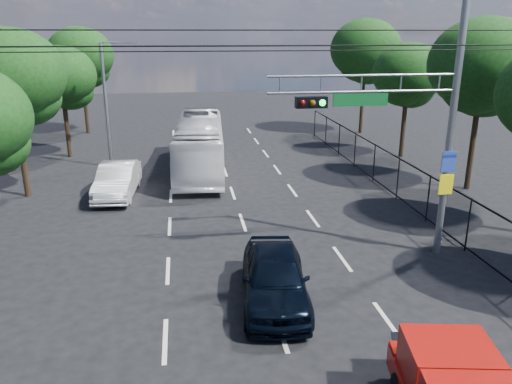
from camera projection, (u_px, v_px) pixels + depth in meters
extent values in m
cube|color=beige|center=(165.00, 341.00, 12.76)|extent=(0.12, 2.00, 0.01)
cube|color=beige|center=(168.00, 270.00, 16.53)|extent=(0.12, 2.00, 0.01)
cube|color=beige|center=(170.00, 226.00, 20.30)|extent=(0.12, 2.00, 0.01)
cube|color=beige|center=(171.00, 196.00, 24.06)|extent=(0.12, 2.00, 0.01)
cube|color=beige|center=(172.00, 174.00, 27.83)|extent=(0.12, 2.00, 0.01)
cube|color=beige|center=(172.00, 157.00, 31.60)|extent=(0.12, 2.00, 0.01)
cube|color=beige|center=(173.00, 144.00, 35.36)|extent=(0.12, 2.00, 0.01)
cube|color=beige|center=(173.00, 133.00, 39.13)|extent=(0.12, 2.00, 0.01)
cube|color=beige|center=(280.00, 331.00, 13.19)|extent=(0.12, 2.00, 0.01)
cube|color=beige|center=(257.00, 264.00, 16.96)|extent=(0.12, 2.00, 0.01)
cube|color=beige|center=(243.00, 222.00, 20.72)|extent=(0.12, 2.00, 0.01)
cube|color=beige|center=(233.00, 193.00, 24.49)|extent=(0.12, 2.00, 0.01)
cube|color=beige|center=(225.00, 172.00, 28.26)|extent=(0.12, 2.00, 0.01)
cube|color=beige|center=(220.00, 155.00, 32.02)|extent=(0.12, 2.00, 0.01)
cube|color=beige|center=(215.00, 142.00, 35.79)|extent=(0.12, 2.00, 0.01)
cube|color=beige|center=(212.00, 132.00, 39.55)|extent=(0.12, 2.00, 0.01)
cube|color=beige|center=(388.00, 321.00, 13.61)|extent=(0.12, 2.00, 0.01)
cube|color=beige|center=(342.00, 259.00, 17.38)|extent=(0.12, 2.00, 0.01)
cube|color=beige|center=(313.00, 218.00, 21.15)|extent=(0.12, 2.00, 0.01)
cube|color=beige|center=(292.00, 190.00, 24.91)|extent=(0.12, 2.00, 0.01)
cube|color=beige|center=(277.00, 170.00, 28.68)|extent=(0.12, 2.00, 0.01)
cube|color=beige|center=(266.00, 154.00, 32.45)|extent=(0.12, 2.00, 0.01)
cube|color=beige|center=(256.00, 141.00, 36.21)|extent=(0.12, 2.00, 0.01)
cube|color=beige|center=(249.00, 131.00, 39.98)|extent=(0.12, 2.00, 0.01)
cylinder|color=slate|center=(452.00, 121.00, 16.43)|extent=(0.24, 0.24, 9.50)
cylinder|color=slate|center=(365.00, 75.00, 15.53)|extent=(6.20, 0.08, 0.08)
cylinder|color=slate|center=(364.00, 92.00, 15.68)|extent=(6.20, 0.08, 0.08)
cube|color=black|center=(311.00, 102.00, 15.53)|extent=(1.00, 0.28, 0.35)
sphere|color=#3F0505|center=(302.00, 103.00, 15.35)|extent=(0.20, 0.20, 0.20)
sphere|color=#4C3805|center=(312.00, 103.00, 15.39)|extent=(0.20, 0.20, 0.20)
sphere|color=#0CE533|center=(322.00, 103.00, 15.44)|extent=(0.20, 0.20, 0.20)
cube|color=#0B5220|center=(360.00, 100.00, 15.75)|extent=(1.80, 0.05, 0.40)
cube|color=#2540AD|center=(449.00, 162.00, 16.71)|extent=(0.50, 0.04, 0.70)
cube|color=yellow|center=(446.00, 184.00, 16.95)|extent=(0.50, 0.04, 0.70)
cylinder|color=slate|center=(439.00, 82.00, 15.96)|extent=(0.05, 0.05, 0.50)
cylinder|color=slate|center=(401.00, 83.00, 15.78)|extent=(0.05, 0.05, 0.50)
cylinder|color=slate|center=(361.00, 84.00, 15.59)|extent=(0.05, 0.05, 0.50)
cylinder|color=slate|center=(321.00, 84.00, 15.41)|extent=(0.05, 0.05, 0.50)
cylinder|color=slate|center=(280.00, 85.00, 15.22)|extent=(0.05, 0.05, 0.50)
cylinder|color=slate|center=(106.00, 107.00, 28.15)|extent=(0.18, 0.18, 7.00)
cylinder|color=slate|center=(115.00, 43.00, 27.19)|extent=(1.60, 0.09, 0.09)
cube|color=slate|center=(132.00, 42.00, 27.32)|extent=(0.60, 0.22, 0.15)
cylinder|color=black|center=(269.00, 46.00, 12.88)|extent=(22.00, 0.04, 0.04)
cylinder|color=black|center=(250.00, 30.00, 16.05)|extent=(22.00, 0.04, 0.04)
cylinder|color=black|center=(245.00, 51.00, 17.67)|extent=(22.00, 0.04, 0.04)
cube|color=black|center=(419.00, 170.00, 21.21)|extent=(0.04, 34.00, 0.06)
cube|color=black|center=(415.00, 210.00, 21.76)|extent=(0.04, 34.00, 0.06)
cylinder|color=black|center=(468.00, 225.00, 17.73)|extent=(0.06, 0.06, 2.00)
cylinder|color=black|center=(428.00, 198.00, 20.55)|extent=(0.06, 0.06, 2.00)
cylinder|color=black|center=(398.00, 178.00, 23.38)|extent=(0.06, 0.06, 2.00)
cylinder|color=black|center=(374.00, 163.00, 26.20)|extent=(0.06, 0.06, 2.00)
cylinder|color=black|center=(355.00, 150.00, 29.03)|extent=(0.06, 0.06, 2.00)
cylinder|color=black|center=(339.00, 140.00, 31.85)|extent=(0.06, 0.06, 2.00)
cylinder|color=black|center=(326.00, 131.00, 34.68)|extent=(0.06, 0.06, 2.00)
cylinder|color=black|center=(315.00, 123.00, 37.50)|extent=(0.06, 0.06, 2.00)
cylinder|color=black|center=(473.00, 142.00, 24.50)|extent=(0.28, 0.28, 4.76)
ellipsoid|color=black|center=(483.00, 64.00, 23.35)|extent=(5.10, 5.10, 4.33)
ellipsoid|color=black|center=(484.00, 89.00, 24.06)|extent=(3.40, 3.40, 2.72)
ellipsoid|color=black|center=(476.00, 87.00, 23.43)|extent=(3.23, 3.23, 2.58)
cylinder|color=black|center=(404.00, 125.00, 31.14)|extent=(0.28, 0.28, 4.03)
ellipsoid|color=black|center=(408.00, 73.00, 30.17)|extent=(4.32, 4.32, 3.67)
ellipsoid|color=black|center=(411.00, 89.00, 30.82)|extent=(2.88, 2.88, 2.30)
ellipsoid|color=black|center=(403.00, 88.00, 30.20)|extent=(2.74, 2.74, 2.19)
cylinder|color=black|center=(362.00, 101.00, 38.57)|extent=(0.28, 0.28, 4.93)
ellipsoid|color=black|center=(366.00, 49.00, 37.38)|extent=(5.28, 5.28, 4.49)
ellipsoid|color=black|center=(368.00, 66.00, 38.10)|extent=(3.52, 3.52, 2.82)
ellipsoid|color=black|center=(361.00, 64.00, 37.47)|extent=(3.34, 3.34, 2.68)
cylinder|color=black|center=(22.00, 151.00, 23.36)|extent=(0.28, 0.28, 4.48)
ellipsoid|color=black|center=(10.00, 74.00, 22.28)|extent=(4.80, 4.80, 4.08)
ellipsoid|color=black|center=(25.00, 98.00, 22.96)|extent=(3.20, 3.20, 2.56)
ellipsoid|color=black|center=(4.00, 96.00, 22.34)|extent=(3.04, 3.04, 2.43)
cylinder|color=black|center=(67.00, 126.00, 31.03)|extent=(0.28, 0.28, 3.92)
ellipsoid|color=black|center=(61.00, 76.00, 30.09)|extent=(4.20, 4.20, 3.57)
ellipsoid|color=black|center=(71.00, 91.00, 30.73)|extent=(2.80, 2.80, 2.24)
ellipsoid|color=black|center=(56.00, 90.00, 30.11)|extent=(2.66, 2.66, 2.13)
cylinder|color=black|center=(85.00, 104.00, 38.43)|extent=(0.28, 0.28, 4.59)
ellipsoid|color=black|center=(80.00, 55.00, 37.33)|extent=(4.92, 4.92, 4.18)
ellipsoid|color=black|center=(88.00, 70.00, 38.02)|extent=(3.28, 3.28, 2.62)
ellipsoid|color=black|center=(76.00, 69.00, 37.40)|extent=(3.12, 3.12, 2.49)
cube|color=maroon|center=(430.00, 358.00, 11.05)|extent=(1.79, 0.82, 0.51)
cube|color=black|center=(428.00, 342.00, 11.22)|extent=(1.63, 0.66, 0.29)
cube|color=maroon|center=(449.00, 364.00, 9.89)|extent=(1.92, 1.73, 0.89)
imported|color=black|center=(275.00, 277.00, 14.41)|extent=(2.40, 4.84, 1.59)
imported|color=silver|center=(200.00, 145.00, 28.11)|extent=(3.18, 10.82, 2.97)
imported|color=silver|center=(117.00, 180.00, 23.89)|extent=(1.95, 4.81, 1.55)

